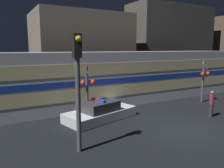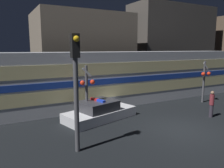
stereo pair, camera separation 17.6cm
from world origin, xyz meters
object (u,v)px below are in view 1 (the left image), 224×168
(train, at_px, (121,77))
(traffic_light_corner, at_px, (78,82))
(police_car, at_px, (100,112))
(crossing_signal_near, at_px, (204,79))
(pedestrian, at_px, (211,104))

(train, height_order, traffic_light_corner, traffic_light_corner)
(train, distance_m, police_car, 4.76)
(crossing_signal_near, distance_m, traffic_light_corner, 11.73)
(pedestrian, bearing_deg, train, 115.40)
(police_car, bearing_deg, crossing_signal_near, -15.93)
(crossing_signal_near, bearing_deg, police_car, 179.30)
(police_car, relative_size, pedestrian, 2.88)
(pedestrian, bearing_deg, traffic_light_corner, -177.05)
(train, xyz_separation_m, police_car, (-3.28, -3.11, -1.49))
(train, height_order, pedestrian, train)
(train, bearing_deg, traffic_light_corner, -132.06)
(train, height_order, crossing_signal_near, train)
(police_car, xyz_separation_m, pedestrian, (6.11, -2.85, 0.38))
(train, xyz_separation_m, pedestrian, (2.83, -5.96, -1.11))
(train, bearing_deg, crossing_signal_near, -30.50)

